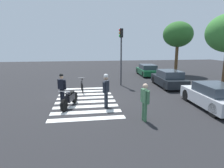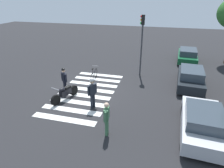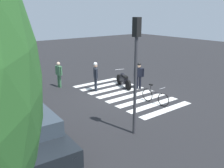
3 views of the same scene
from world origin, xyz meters
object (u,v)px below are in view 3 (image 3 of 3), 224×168
Objects in this scene: leaning_bicycle at (155,97)px; officer_by_motorcycle at (139,74)px; police_motorcycle at (124,80)px; traffic_light_pole at (136,59)px; pedestrian_bystander at (59,73)px; officer_on_foot at (96,74)px; car_black_suv at (35,135)px.

officer_by_motorcycle is (2.46, -1.13, 0.59)m from leaning_bicycle.
police_motorcycle is 6.99m from traffic_light_pole.
pedestrian_bystander is (5.88, 2.71, 0.57)m from leaning_bicycle.
officer_on_foot is 2.75m from officer_by_motorcycle.
officer_on_foot is 6.27m from traffic_light_pole.
car_black_suv is (-4.47, 5.62, -0.43)m from officer_on_foot.
leaning_bicycle is at bearing -84.35° from car_black_suv.
pedestrian_bystander reaches higher than car_black_suv.
police_motorcycle reaches higher than leaning_bicycle.
police_motorcycle is at bearing -126.50° from pedestrian_bystander.
officer_by_motorcycle reaches higher than car_black_suv.
officer_on_foot is 0.40× the size of traffic_light_pole.
leaning_bicycle is 0.43× the size of car_black_suv.
leaning_bicycle is 1.04× the size of officer_by_motorcycle.
officer_by_motorcycle is 8.63m from car_black_suv.
pedestrian_bystander is (2.10, 1.44, -0.10)m from officer_on_foot.
traffic_light_pole reaches higher than officer_on_foot.
car_black_suv is at bearing 111.38° from officer_by_motorcycle.
officer_by_motorcycle is (-0.92, -0.47, 0.52)m from police_motorcycle.
officer_on_foot reaches higher than police_motorcycle.
officer_by_motorcycle is 6.45m from traffic_light_pole.
police_motorcycle is at bearing -101.63° from officer_on_foot.
pedestrian_bystander reaches higher than leaning_bicycle.
leaning_bicycle is 1.06× the size of pedestrian_bystander.
car_black_suv is (-0.68, 6.89, 0.25)m from leaning_bicycle.
pedestrian_bystander is 0.41× the size of car_black_suv.
police_motorcycle is at bearing 27.16° from officer_by_motorcycle.
officer_on_foot reaches higher than officer_by_motorcycle.
officer_on_foot is 1.09× the size of pedestrian_bystander.
car_black_suv is 4.57m from traffic_light_pole.
traffic_light_pole is (-5.22, 3.86, 2.60)m from police_motorcycle.
pedestrian_bystander is at bearing 34.43° from officer_on_foot.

